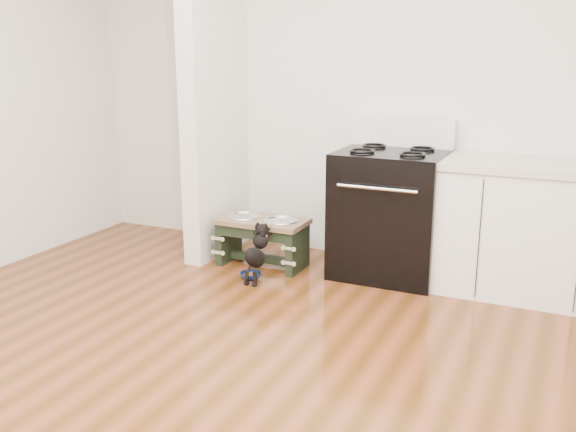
# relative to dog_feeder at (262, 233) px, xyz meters

# --- Properties ---
(ground) EXTENTS (5.00, 5.00, 0.00)m
(ground) POSITION_rel_dog_feeder_xyz_m (0.68, -1.92, -0.27)
(ground) COLOR #4D2A0D
(ground) RESTS_ON ground
(room_shell) EXTENTS (5.00, 5.00, 5.00)m
(room_shell) POSITION_rel_dog_feeder_xyz_m (0.68, -1.92, 1.35)
(room_shell) COLOR silver
(room_shell) RESTS_ON ground
(partition_wall) EXTENTS (0.15, 0.80, 2.70)m
(partition_wall) POSITION_rel_dog_feeder_xyz_m (-0.49, 0.18, 1.08)
(partition_wall) COLOR silver
(partition_wall) RESTS_ON ground
(oven_range) EXTENTS (0.76, 0.69, 1.14)m
(oven_range) POSITION_rel_dog_feeder_xyz_m (0.93, 0.23, 0.21)
(oven_range) COLOR black
(oven_range) RESTS_ON ground
(cabinet_run) EXTENTS (1.24, 0.64, 0.91)m
(cabinet_run) POSITION_rel_dog_feeder_xyz_m (1.91, 0.25, 0.19)
(cabinet_run) COLOR white
(cabinet_run) RESTS_ON ground
(dog_feeder) EXTENTS (0.68, 0.36, 0.39)m
(dog_feeder) POSITION_rel_dog_feeder_xyz_m (0.00, 0.00, 0.00)
(dog_feeder) COLOR black
(dog_feeder) RESTS_ON ground
(puppy) EXTENTS (0.12, 0.35, 0.41)m
(puppy) POSITION_rel_dog_feeder_xyz_m (0.12, -0.31, -0.04)
(puppy) COLOR black
(puppy) RESTS_ON ground
(floor_bowl) EXTENTS (0.20, 0.20, 0.05)m
(floor_bowl) POSITION_rel_dog_feeder_xyz_m (0.06, -0.30, -0.24)
(floor_bowl) COLOR #0B1C51
(floor_bowl) RESTS_ON ground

